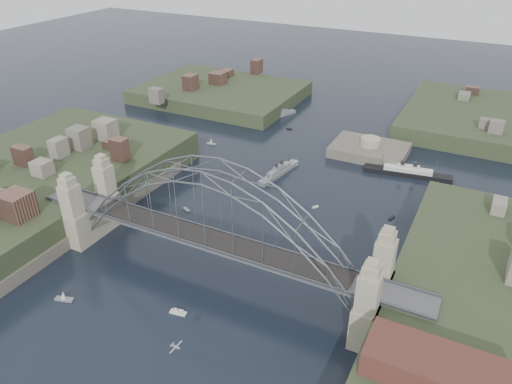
% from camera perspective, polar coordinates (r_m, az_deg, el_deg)
% --- Properties ---
extents(ground, '(500.00, 500.00, 0.00)m').
position_cam_1_polar(ground, '(99.80, -4.76, -9.57)').
color(ground, black).
rests_on(ground, ground).
extents(bridge, '(84.00, 13.80, 24.60)m').
position_cam_1_polar(bridge, '(92.56, -5.08, -3.63)').
color(bridge, '#555558').
rests_on(bridge, ground).
extents(shore_west, '(50.50, 90.00, 12.00)m').
position_cam_1_polar(shore_west, '(133.64, -26.32, -0.89)').
color(shore_west, '#313C23').
rests_on(shore_west, ground).
extents(headland_nw, '(60.00, 45.00, 9.00)m').
position_cam_1_polar(headland_nw, '(197.43, -4.15, 11.02)').
color(headland_nw, '#313C23').
rests_on(headland_nw, ground).
extents(headland_ne, '(70.00, 55.00, 9.50)m').
position_cam_1_polar(headland_ne, '(185.89, 27.87, 6.51)').
color(headland_ne, '#313C23').
rests_on(headland_ne, ground).
extents(fort_island, '(22.00, 16.00, 9.40)m').
position_cam_1_polar(fort_island, '(152.14, 13.07, 4.18)').
color(fort_island, '#5E574A').
rests_on(fort_island, ground).
extents(wharf_shed, '(20.00, 8.00, 4.00)m').
position_cam_1_polar(wharf_shed, '(73.40, 20.81, -18.95)').
color(wharf_shed, '#592D26').
rests_on(wharf_shed, shore_east).
extents(naval_cruiser_near, '(5.07, 17.56, 5.22)m').
position_cam_1_polar(naval_cruiser_near, '(136.03, 2.70, 2.37)').
color(naval_cruiser_near, gray).
rests_on(naval_cruiser_near, ground).
extents(naval_cruiser_far, '(7.58, 13.68, 4.77)m').
position_cam_1_polar(naval_cruiser_far, '(178.02, 2.80, 9.06)').
color(naval_cruiser_far, gray).
rests_on(naval_cruiser_far, ground).
extents(ocean_liner, '(24.00, 6.61, 5.84)m').
position_cam_1_polar(ocean_liner, '(141.75, 17.35, 2.19)').
color(ocean_liner, black).
rests_on(ocean_liner, ground).
extents(aeroplane, '(1.49, 2.79, 0.40)m').
position_cam_1_polar(aeroplane, '(75.81, -9.47, -17.44)').
color(aeroplane, '#A4A7AC').
extents(small_boat_a, '(2.45, 1.76, 0.45)m').
position_cam_1_polar(small_boat_a, '(120.71, -8.16, -2.08)').
color(small_boat_a, white).
rests_on(small_boat_a, ground).
extents(small_boat_b, '(1.28, 1.66, 0.45)m').
position_cam_1_polar(small_boat_b, '(121.50, 6.99, -1.76)').
color(small_boat_b, white).
rests_on(small_boat_b, ground).
extents(small_boat_c, '(3.24, 1.52, 1.43)m').
position_cam_1_polar(small_boat_c, '(91.95, -9.12, -13.75)').
color(small_boat_c, white).
rests_on(small_boat_c, ground).
extents(small_boat_d, '(1.19, 2.20, 0.45)m').
position_cam_1_polar(small_boat_d, '(120.73, 15.61, -2.96)').
color(small_boat_d, white).
rests_on(small_boat_d, ground).
extents(small_boat_e, '(3.29, 1.39, 2.38)m').
position_cam_1_polar(small_boat_e, '(155.38, -5.28, 5.82)').
color(small_boat_e, white).
rests_on(small_boat_e, ground).
extents(small_boat_f, '(1.58, 1.59, 2.38)m').
position_cam_1_polar(small_boat_f, '(141.21, 4.68, 3.48)').
color(small_boat_f, white).
rests_on(small_boat_f, ground).
extents(small_boat_h, '(2.00, 0.94, 0.45)m').
position_cam_1_polar(small_boat_h, '(167.07, 3.92, 7.40)').
color(small_boat_h, white).
rests_on(small_boat_h, ground).
extents(small_boat_i, '(2.66, 2.32, 0.45)m').
position_cam_1_polar(small_boat_i, '(100.08, 16.21, -10.63)').
color(small_boat_i, white).
rests_on(small_boat_i, ground).
extents(small_boat_j, '(3.74, 2.16, 2.38)m').
position_cam_1_polar(small_boat_j, '(99.95, -21.61, -11.41)').
color(small_boat_j, white).
rests_on(small_boat_j, ground).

